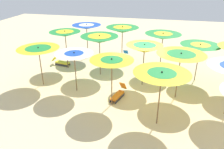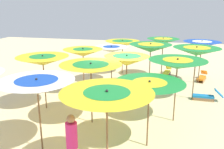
# 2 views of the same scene
# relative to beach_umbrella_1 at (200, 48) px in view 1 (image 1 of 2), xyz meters

# --- Properties ---
(ground) EXTENTS (39.02, 39.02, 0.04)m
(ground) POSITION_rel_beach_umbrella_1_xyz_m (3.10, 1.51, -1.98)
(ground) COLOR beige
(beach_umbrella_1) EXTENTS (2.13, 2.13, 2.21)m
(beach_umbrella_1) POSITION_rel_beach_umbrella_1_xyz_m (0.00, 0.00, 0.00)
(beach_umbrella_1) COLOR brown
(beach_umbrella_1) RESTS_ON ground
(beach_umbrella_2) EXTENTS (2.12, 2.12, 2.49)m
(beach_umbrella_2) POSITION_rel_beach_umbrella_1_xyz_m (2.01, -0.83, 0.30)
(beach_umbrella_2) COLOR brown
(beach_umbrella_2) RESTS_ON ground
(beach_umbrella_3) EXTENTS (2.13, 2.13, 2.54)m
(beach_umbrella_3) POSITION_rel_beach_umbrella_1_xyz_m (4.61, -1.72, 0.34)
(beach_umbrella_3) COLOR brown
(beach_umbrella_3) RESTS_ON ground
(beach_umbrella_4) EXTENTS (2.01, 2.01, 2.46)m
(beach_umbrella_4) POSITION_rel_beach_umbrella_1_xyz_m (7.22, -2.23, 0.29)
(beach_umbrella_4) COLOR brown
(beach_umbrella_4) RESTS_ON ground
(beach_umbrella_6) EXTENTS (2.27, 2.27, 2.37)m
(beach_umbrella_6) POSITION_rel_beach_umbrella_1_xyz_m (1.14, 2.21, 0.18)
(beach_umbrella_6) COLOR brown
(beach_umbrella_6) RESTS_ON ground
(beach_umbrella_7) EXTENTS (1.91, 1.91, 2.36)m
(beach_umbrella_7) POSITION_rel_beach_umbrella_1_xyz_m (2.90, 1.20, 0.14)
(beach_umbrella_7) COLOR brown
(beach_umbrella_7) RESTS_ON ground
(beach_umbrella_8) EXTENTS (2.17, 2.17, 2.47)m
(beach_umbrella_8) POSITION_rel_beach_umbrella_1_xyz_m (5.54, 0.43, 0.25)
(beach_umbrella_8) COLOR brown
(beach_umbrella_8) RESTS_ON ground
(beach_umbrella_9) EXTENTS (1.92, 1.92, 2.46)m
(beach_umbrella_9) POSITION_rel_beach_umbrella_1_xyz_m (7.89, -0.11, 0.29)
(beach_umbrella_9) COLOR brown
(beach_umbrella_9) RESTS_ON ground
(beach_umbrella_11) EXTENTS (2.17, 2.17, 2.37)m
(beach_umbrella_11) POSITION_rel_beach_umbrella_1_xyz_m (1.96, 4.56, 0.16)
(beach_umbrella_11) COLOR brown
(beach_umbrella_11) RESTS_ON ground
(beach_umbrella_12) EXTENTS (1.93, 1.93, 2.34)m
(beach_umbrella_12) POSITION_rel_beach_umbrella_1_xyz_m (4.10, 3.57, 0.15)
(beach_umbrella_12) COLOR brown
(beach_umbrella_12) RESTS_ON ground
(beach_umbrella_13) EXTENTS (1.91, 1.91, 2.15)m
(beach_umbrella_13) POSITION_rel_beach_umbrella_1_xyz_m (6.21, 2.65, -0.04)
(beach_umbrella_13) COLOR brown
(beach_umbrella_13) RESTS_ON ground
(beach_umbrella_14) EXTENTS (2.19, 2.19, 2.19)m
(beach_umbrella_14) POSITION_rel_beach_umbrella_1_xyz_m (8.28, 2.42, -0.01)
(beach_umbrella_14) COLOR brown
(beach_umbrella_14) RESTS_ON ground
(lounger_1) EXTENTS (1.30, 0.57, 0.56)m
(lounger_1) POSITION_rel_beach_umbrella_1_xyz_m (8.50, -0.44, -1.76)
(lounger_1) COLOR #333338
(lounger_1) RESTS_ON ground
(lounger_2) EXTENTS (0.36, 1.36, 0.59)m
(lounger_2) POSITION_rel_beach_umbrella_1_xyz_m (4.53, -2.32, -1.76)
(lounger_2) COLOR olive
(lounger_2) RESTS_ON ground
(lounger_3) EXTENTS (1.37, 0.76, 0.54)m
(lounger_3) POSITION_rel_beach_umbrella_1_xyz_m (7.73, -2.49, -1.76)
(lounger_3) COLOR olive
(lounger_3) RESTS_ON ground
(lounger_4) EXTENTS (0.65, 1.31, 0.66)m
(lounger_4) POSITION_rel_beach_umbrella_1_xyz_m (3.92, 2.92, -1.76)
(lounger_4) COLOR #333338
(lounger_4) RESTS_ON ground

